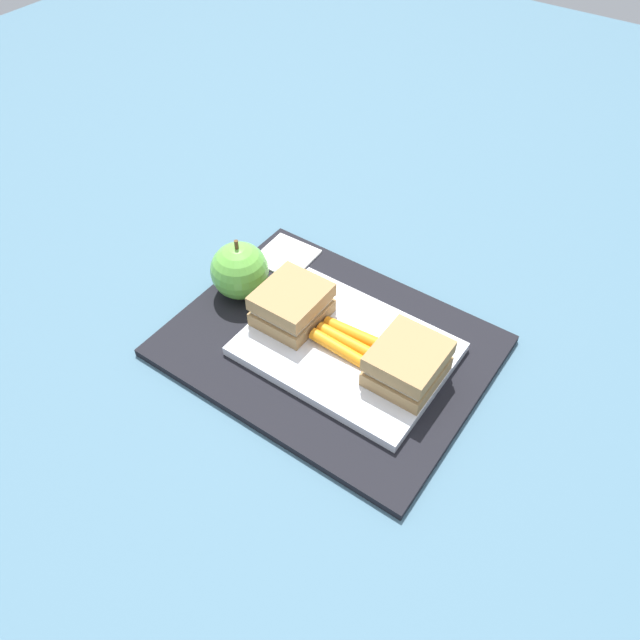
{
  "coord_description": "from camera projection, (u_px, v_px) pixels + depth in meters",
  "views": [
    {
      "loc": [
        -0.28,
        0.41,
        0.57
      ],
      "look_at": [
        0.01,
        0.0,
        0.04
      ],
      "focal_mm": 35.36,
      "sensor_mm": 36.0,
      "label": 1
    }
  ],
  "objects": [
    {
      "name": "food_tray",
      "position": [
        346.0,
        349.0,
        0.73
      ],
      "size": [
        0.23,
        0.17,
        0.01
      ],
      "primitive_type": "cube",
      "color": "white",
      "rests_on": "lunchbag_mat"
    },
    {
      "name": "paper_napkin",
      "position": [
        286.0,
        256.0,
        0.85
      ],
      "size": [
        0.07,
        0.07,
        0.0
      ],
      "primitive_type": "cube",
      "rotation": [
        0.0,
        0.0,
        0.03
      ],
      "color": "white",
      "rests_on": "lunchbag_mat"
    },
    {
      "name": "lunchbag_mat",
      "position": [
        329.0,
        346.0,
        0.75
      ],
      "size": [
        0.36,
        0.28,
        0.01
      ],
      "primitive_type": "cube",
      "color": "black",
      "rests_on": "ground_plane"
    },
    {
      "name": "sandwich_half_right",
      "position": [
        292.0,
        304.0,
        0.74
      ],
      "size": [
        0.07,
        0.08,
        0.04
      ],
      "color": "#9E7A4C",
      "rests_on": "food_tray"
    },
    {
      "name": "sandwich_half_left",
      "position": [
        408.0,
        363.0,
        0.68
      ],
      "size": [
        0.07,
        0.08,
        0.04
      ],
      "color": "#9E7A4C",
      "rests_on": "food_tray"
    },
    {
      "name": "ground_plane",
      "position": [
        329.0,
        349.0,
        0.75
      ],
      "size": [
        2.4,
        2.4,
        0.0
      ],
      "primitive_type": "plane",
      "color": "#42667A"
    },
    {
      "name": "apple",
      "position": [
        240.0,
        271.0,
        0.78
      ],
      "size": [
        0.07,
        0.07,
        0.08
      ],
      "color": "#66B742",
      "rests_on": "lunchbag_mat"
    },
    {
      "name": "carrot_sticks_bundle",
      "position": [
        346.0,
        341.0,
        0.72
      ],
      "size": [
        0.08,
        0.04,
        0.02
      ],
      "color": "orange",
      "rests_on": "food_tray"
    }
  ]
}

